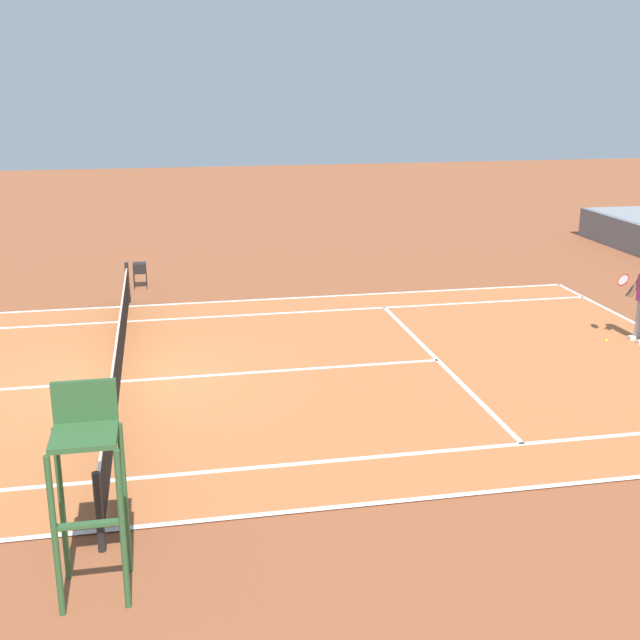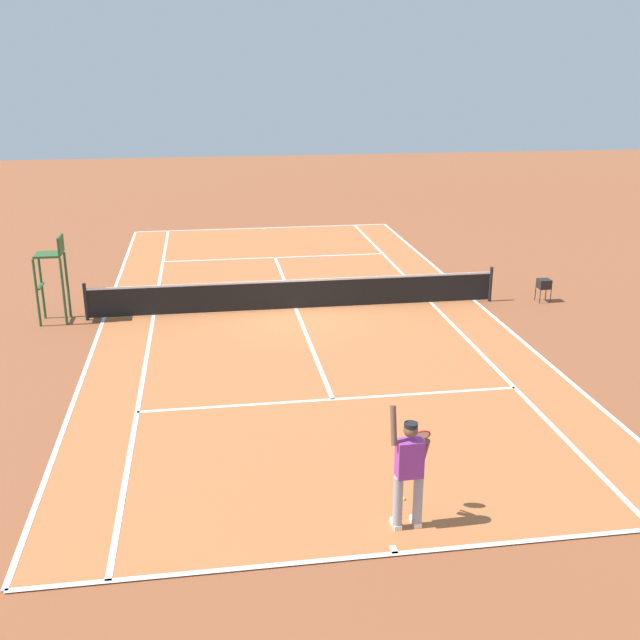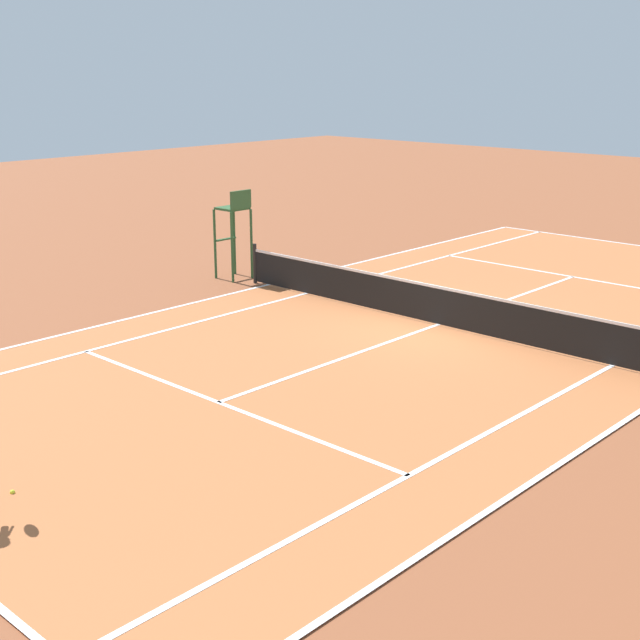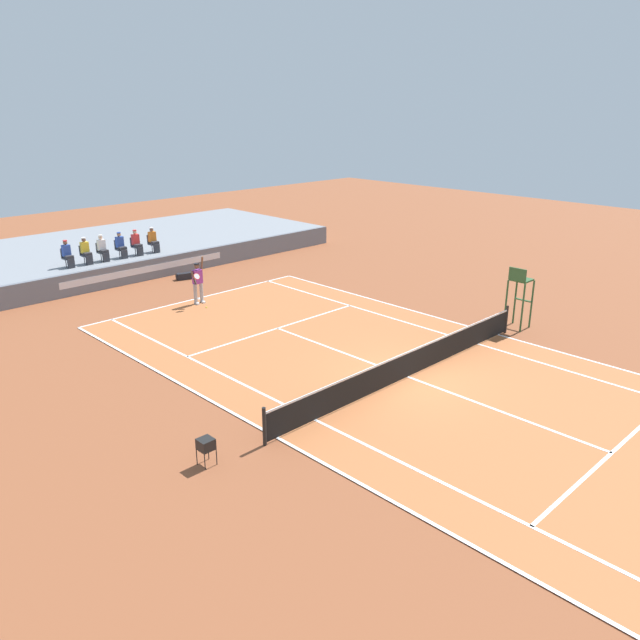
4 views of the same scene
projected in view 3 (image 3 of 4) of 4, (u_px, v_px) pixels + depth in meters
ground_plane at (436, 326)px, 19.53m from camera, size 80.00×80.00×0.00m
court at (436, 326)px, 19.52m from camera, size 11.08×23.88×0.03m
net at (437, 304)px, 19.38m from camera, size 11.98×0.10×1.07m
tennis_ball at (12, 492)px, 11.83m from camera, size 0.07×0.07×0.07m
umpire_chair at (234, 222)px, 23.49m from camera, size 0.77×0.77×2.44m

